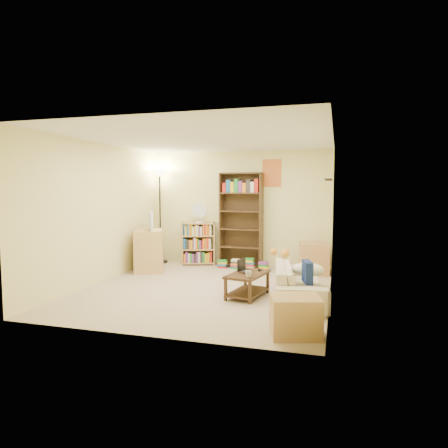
# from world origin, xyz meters

# --- Properties ---
(room) EXTENTS (4.50, 4.54, 2.52)m
(room) POSITION_xyz_m (0.00, 0.01, 1.62)
(room) COLOR beige
(room) RESTS_ON ground
(sofa) EXTENTS (2.02, 1.26, 0.53)m
(sofa) POSITION_xyz_m (1.55, -0.19, 0.26)
(sofa) COLOR beige
(sofa) RESTS_ON ground
(navy_pillow) EXTENTS (0.19, 0.36, 0.31)m
(navy_pillow) POSITION_xyz_m (1.70, -0.56, 0.50)
(navy_pillow) COLOR navy
(navy_pillow) RESTS_ON sofa
(cream_blanket) EXTENTS (0.49, 0.35, 0.21)m
(cream_blanket) POSITION_xyz_m (1.67, -0.13, 0.45)
(cream_blanket) COLOR white
(cream_blanket) RESTS_ON sofa
(tabby_cat) EXTENTS (0.42, 0.20, 0.14)m
(tabby_cat) POSITION_xyz_m (1.21, 0.46, 0.60)
(tabby_cat) COLOR orange
(tabby_cat) RESTS_ON sofa
(coffee_table) EXTENTS (0.62, 0.91, 0.37)m
(coffee_table) POSITION_xyz_m (0.76, -0.28, 0.23)
(coffee_table) COLOR #46321B
(coffee_table) RESTS_ON ground
(laptop) EXTENTS (0.39, 0.33, 0.02)m
(laptop) POSITION_xyz_m (0.76, -0.19, 0.38)
(laptop) COLOR black
(laptop) RESTS_ON coffee_table
(laptop_screen) EXTENTS (0.06, 0.28, 0.19)m
(laptop_screen) POSITION_xyz_m (0.64, -0.17, 0.48)
(laptop_screen) COLOR white
(laptop_screen) RESTS_ON laptop
(mug) EXTENTS (0.19, 0.19, 0.10)m
(mug) POSITION_xyz_m (0.83, -0.55, 0.42)
(mug) COLOR silver
(mug) RESTS_ON coffee_table
(tv_remote) EXTENTS (0.06, 0.15, 0.02)m
(tv_remote) POSITION_xyz_m (0.91, -0.02, 0.38)
(tv_remote) COLOR black
(tv_remote) RESTS_ON coffee_table
(tv_stand) EXTENTS (0.84, 0.95, 0.84)m
(tv_stand) POSITION_xyz_m (-1.64, 1.13, 0.42)
(tv_stand) COLOR tan
(tv_stand) RESTS_ON ground
(television) EXTENTS (0.76, 0.61, 0.40)m
(television) POSITION_xyz_m (-1.64, 1.13, 1.04)
(television) COLOR black
(television) RESTS_ON tv_stand
(tall_bookshelf) EXTENTS (0.92, 0.34, 2.03)m
(tall_bookshelf) POSITION_xyz_m (0.10, 2.05, 1.07)
(tall_bookshelf) COLOR #432E19
(tall_bookshelf) RESTS_ON ground
(short_bookshelf) EXTENTS (0.79, 0.50, 0.94)m
(short_bookshelf) POSITION_xyz_m (-0.88, 2.05, 0.47)
(short_bookshelf) COLOR tan
(short_bookshelf) RESTS_ON ground
(desk_fan) EXTENTS (0.34, 0.19, 0.45)m
(desk_fan) POSITION_xyz_m (-0.83, 2.00, 1.18)
(desk_fan) COLOR silver
(desk_fan) RESTS_ON short_bookshelf
(floor_lamp) EXTENTS (0.36, 0.36, 2.12)m
(floor_lamp) POSITION_xyz_m (-1.80, 2.05, 1.69)
(floor_lamp) COLOR black
(floor_lamp) RESTS_ON ground
(side_table) EXTENTS (0.63, 0.63, 0.61)m
(side_table) POSITION_xyz_m (1.66, 1.76, 0.31)
(side_table) COLOR tan
(side_table) RESTS_ON ground
(end_cabinet) EXTENTS (0.65, 0.59, 0.46)m
(end_cabinet) POSITION_xyz_m (1.65, -1.76, 0.23)
(end_cabinet) COLOR tan
(end_cabinet) RESTS_ON ground
(book_stacks) EXTENTS (1.11, 0.23, 0.24)m
(book_stacks) POSITION_xyz_m (0.21, 1.79, 0.10)
(book_stacks) COLOR red
(book_stacks) RESTS_ON ground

